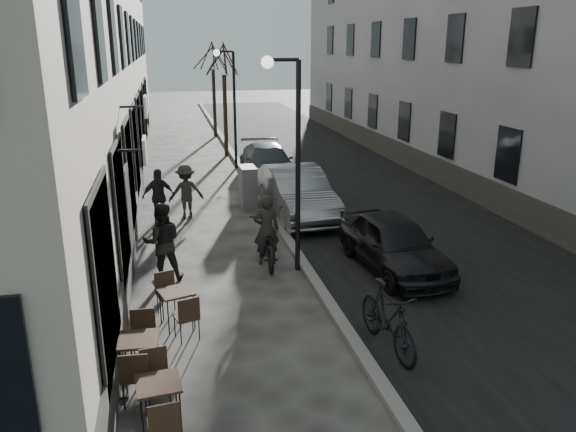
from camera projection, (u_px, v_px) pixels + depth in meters
name	position (u px, v px, depth m)	size (l,w,h in m)	color
ground	(390.00, 424.00, 8.24)	(120.00, 120.00, 0.00)	#363331
road	(332.00, 174.00, 23.95)	(7.30, 60.00, 0.00)	black
kerb	(247.00, 176.00, 23.20)	(0.25, 60.00, 0.12)	slate
streetlamp_near	(291.00, 143.00, 12.87)	(0.90, 0.28, 5.09)	black
streetlamp_far	(230.00, 96.00, 24.07)	(0.90, 0.28, 5.09)	black
tree_near	(224.00, 58.00, 26.44)	(2.40, 2.40, 5.70)	black
tree_far	(213.00, 55.00, 32.04)	(2.40, 2.40, 5.70)	black
bistro_set_a	(159.00, 400.00, 8.02)	(0.68, 1.55, 0.90)	black
bistro_set_b	(140.00, 355.00, 9.16)	(0.67, 1.59, 0.93)	black
bistro_set_c	(177.00, 305.00, 10.95)	(0.84, 1.56, 0.89)	black
sign_board	(113.00, 364.00, 8.94)	(0.38, 0.65, 1.12)	black
utility_cabinet	(248.00, 187.00, 18.94)	(0.51, 0.93, 1.40)	slate
bicycle	(267.00, 243.00, 14.08)	(0.73, 2.10, 1.10)	black
cyclist_rider	(266.00, 230.00, 13.97)	(0.66, 0.43, 1.80)	#272522
pedestrian_near	(162.00, 242.00, 13.03)	(0.91, 0.71, 1.87)	black
pedestrian_mid	(186.00, 192.00, 17.70)	(1.11, 0.64, 1.72)	#2C2927
pedestrian_far	(158.00, 197.00, 17.13)	(1.01, 0.42, 1.72)	black
car_near	(394.00, 243.00, 13.67)	(1.61, 4.00, 1.36)	black
car_mid	(297.00, 192.00, 17.92)	(1.65, 4.74, 1.56)	gray
car_far	(268.00, 162.00, 22.84)	(1.93, 4.74, 1.37)	#3B3F46
moped	(388.00, 318.00, 10.07)	(0.58, 2.07, 1.24)	black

